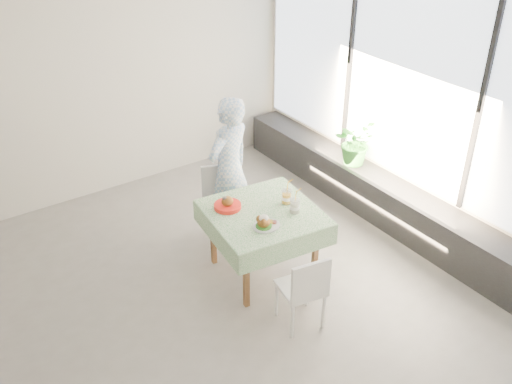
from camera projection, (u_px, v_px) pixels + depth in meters
floor at (171, 308)px, 5.45m from camera, size 6.00×6.00×0.00m
ceiling at (141, 8)px, 4.02m from camera, size 6.00×6.00×0.00m
wall_back at (61, 92)px, 6.50m from camera, size 6.00×0.02×2.80m
wall_front at (373, 376)px, 2.96m from camera, size 6.00×0.02×2.80m
wall_right at (408, 104)px, 6.20m from camera, size 0.02×5.00×2.80m
window_pane at (409, 82)px, 6.06m from camera, size 0.01×4.80×2.18m
window_ledge at (383, 199)px, 6.69m from camera, size 0.40×4.80×0.50m
cafe_table at (263, 235)px, 5.69m from camera, size 1.16×1.16×0.74m
chair_far at (223, 219)px, 6.31m from camera, size 0.52×0.52×0.85m
chair_near at (301, 302)px, 5.16m from camera, size 0.43×0.43×0.79m
diner at (229, 170)px, 6.11m from camera, size 0.69×0.55×1.65m
main_dish at (265, 223)px, 5.29m from camera, size 0.27×0.27×0.14m
juice_cup_orange at (287, 197)px, 5.65m from camera, size 0.10×0.10×0.29m
juice_cup_lemonade at (295, 206)px, 5.50m from camera, size 0.10×0.10×0.28m
second_dish at (228, 205)px, 5.58m from camera, size 0.27×0.27×0.13m
potted_plant at (355, 142)px, 6.80m from camera, size 0.63×0.60×0.56m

